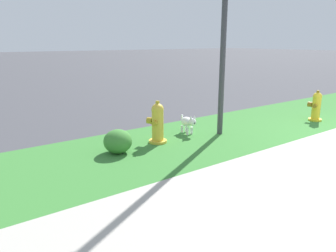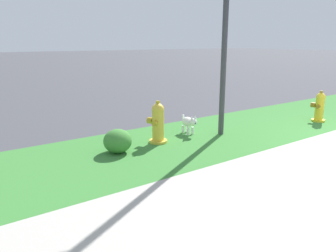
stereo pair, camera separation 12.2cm
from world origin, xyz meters
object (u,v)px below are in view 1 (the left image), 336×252
fire_hydrant_near_corner (157,123)px  shrub_bush_mid_verge (118,141)px  fire_hydrant_mid_block (316,106)px  small_white_dog (188,122)px

fire_hydrant_near_corner → shrub_bush_mid_verge: (-0.88, -0.09, -0.18)m
fire_hydrant_mid_block → shrub_bush_mid_verge: 4.98m
small_white_dog → shrub_bush_mid_verge: 1.73m
fire_hydrant_near_corner → fire_hydrant_mid_block: size_ratio=1.09×
shrub_bush_mid_verge → small_white_dog: bearing=6.7°
small_white_dog → fire_hydrant_near_corner: bearing=-77.7°
fire_hydrant_near_corner → small_white_dog: size_ratio=1.68×
fire_hydrant_mid_block → shrub_bush_mid_verge: bearing=157.4°
fire_hydrant_mid_block → small_white_dog: size_ratio=1.54×
fire_hydrant_near_corner → small_white_dog: (0.84, 0.11, -0.14)m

